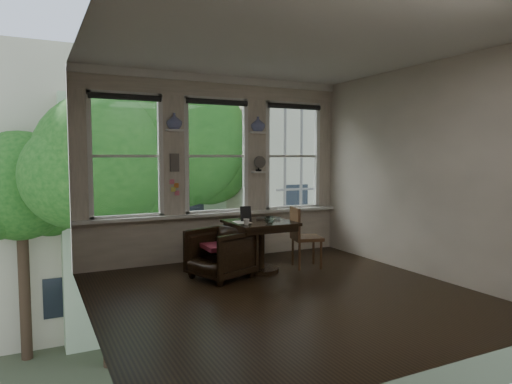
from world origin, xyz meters
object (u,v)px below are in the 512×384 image
armchair_left (220,254)px  mug (246,222)px  table (260,247)px  laptop (268,219)px  side_chair_right (307,237)px

armchair_left → mug: bearing=45.7°
table → laptop: size_ratio=2.47×
table → side_chair_right: 0.78m
side_chair_right → armchair_left: bearing=104.5°
armchair_left → laptop: bearing=80.6°
table → mug: (-0.33, -0.23, 0.42)m
laptop → mug: 0.60m
table → side_chair_right: side_chair_right is taller
side_chair_right → mug: 1.15m
side_chair_right → mug: size_ratio=10.27×
armchair_left → laptop: laptop is taller
armchair_left → side_chair_right: size_ratio=0.83×
armchair_left → laptop: size_ratio=2.10×
armchair_left → side_chair_right: bearing=69.8°
laptop → mug: bearing=-119.7°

